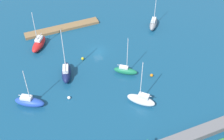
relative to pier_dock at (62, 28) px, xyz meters
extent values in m
plane|color=navy|center=(-6.35, 14.68, -0.42)|extent=(160.00, 160.00, 0.00)
cube|color=olive|center=(0.00, 0.00, 0.00)|extent=(23.49, 3.03, 0.83)
ellipsoid|color=white|center=(-8.74, 37.32, 0.72)|extent=(6.38, 6.53, 2.27)
cube|color=silver|center=(-9.12, 37.71, 2.34)|extent=(2.68, 2.72, 0.97)
cylinder|color=silver|center=(-8.50, 37.07, 7.07)|extent=(0.17, 0.17, 10.44)
cylinder|color=silver|center=(-9.44, 38.05, 2.97)|extent=(1.98, 2.06, 0.13)
ellipsoid|color=#19724C|center=(-9.74, 26.34, 0.50)|extent=(6.12, 5.18, 1.84)
cube|color=silver|center=(-9.34, 26.04, 1.71)|extent=(2.46, 2.21, 0.58)
cylinder|color=silver|center=(-9.99, 26.53, 6.24)|extent=(0.15, 0.15, 9.64)
cylinder|color=silver|center=(-8.98, 25.78, 2.15)|extent=(2.10, 1.59, 0.12)
ellipsoid|color=#2347B2|center=(15.72, 27.60, 0.62)|extent=(7.43, 6.05, 2.07)
cube|color=silver|center=(16.20, 27.28, 2.02)|extent=(3.01, 2.68, 0.72)
cylinder|color=silver|center=(15.41, 27.79, 6.07)|extent=(0.17, 0.17, 8.82)
cylinder|color=silver|center=(16.56, 27.05, 2.52)|extent=(2.36, 1.61, 0.14)
ellipsoid|color=#141E4C|center=(4.91, 21.42, 0.93)|extent=(4.55, 7.93, 2.68)
cube|color=silver|center=(5.09, 22.00, 2.79)|extent=(2.17, 3.03, 1.04)
cylinder|color=silver|center=(4.79, 21.06, 8.13)|extent=(0.18, 0.18, 11.73)
cylinder|color=silver|center=(5.30, 22.64, 3.45)|extent=(1.16, 3.20, 0.15)
ellipsoid|color=red|center=(8.77, 6.44, 0.75)|extent=(6.50, 7.65, 2.34)
cube|color=silver|center=(8.42, 5.95, 2.27)|extent=(2.84, 3.11, 0.70)
cylinder|color=silver|center=(8.99, 6.75, 6.73)|extent=(0.18, 0.18, 9.61)
cylinder|color=silver|center=(8.08, 5.48, 2.77)|extent=(1.93, 2.61, 0.15)
ellipsoid|color=gray|center=(-26.93, 9.97, 0.88)|extent=(6.03, 6.82, 2.60)
cube|color=silver|center=(-26.58, 10.42, 2.56)|extent=(2.55, 2.76, 0.76)
cylinder|color=silver|center=(-27.16, 9.70, 6.66)|extent=(0.17, 0.17, 8.95)
cylinder|color=silver|center=(-26.29, 10.77, 3.10)|extent=(1.83, 2.24, 0.14)
sphere|color=yellow|center=(-1.12, 16.56, -0.04)|extent=(0.76, 0.76, 0.76)
sphere|color=white|center=(6.65, 29.29, -0.01)|extent=(0.80, 0.80, 0.80)
sphere|color=orange|center=(-15.58, 30.02, -0.01)|extent=(0.81, 0.81, 0.81)
camera|label=1|loc=(16.30, 79.25, 54.16)|focal=48.65mm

